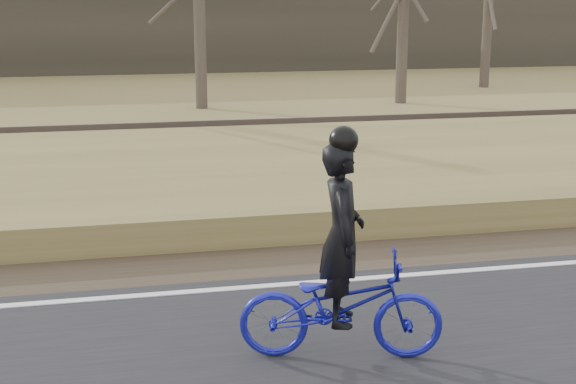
{
  "coord_description": "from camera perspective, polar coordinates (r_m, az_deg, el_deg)",
  "views": [
    {
      "loc": [
        3.87,
        -8.43,
        3.32
      ],
      "look_at": [
        5.83,
        0.5,
        1.1
      ],
      "focal_mm": 50.0,
      "sensor_mm": 36.0,
      "label": 1
    }
  ],
  "objects": [
    {
      "name": "treeline_backdrop",
      "position": [
        38.63,
        -18.59,
        12.48
      ],
      "size": [
        120.0,
        4.0,
        6.0
      ],
      "primitive_type": "cube",
      "color": "#383328",
      "rests_on": "ground"
    },
    {
      "name": "cyclist",
      "position": [
        7.4,
        3.8,
        -6.75
      ],
      "size": [
        1.98,
        1.08,
        2.18
      ],
      "rotation": [
        0.0,
        0.0,
        1.33
      ],
      "color": "#151796",
      "rests_on": "road"
    }
  ]
}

